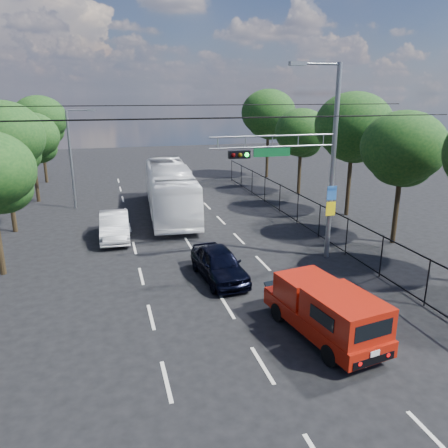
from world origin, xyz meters
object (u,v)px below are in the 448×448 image
object	(u,v)px
white_bus	(170,190)
white_van	(114,226)
signal_mast	(311,156)
red_pickup	(325,310)
navy_hatchback	(219,264)

from	to	relation	value
white_bus	white_van	world-z (taller)	white_bus
white_bus	white_van	size ratio (longest dim) A/B	2.64
signal_mast	red_pickup	world-z (taller)	signal_mast
signal_mast	red_pickup	xyz separation A→B (m)	(-2.65, -6.99, -4.22)
navy_hatchback	white_van	size ratio (longest dim) A/B	0.93
white_van	navy_hatchback	bearing A→B (deg)	-57.41
red_pickup	white_bus	size ratio (longest dim) A/B	0.44
white_bus	white_van	bearing A→B (deg)	-126.50
red_pickup	white_bus	bearing A→B (deg)	98.32
signal_mast	white_van	xyz separation A→B (m)	(-9.23, 6.01, -4.48)
navy_hatchback	white_bus	distance (m)	11.96
signal_mast	navy_hatchback	xyz separation A→B (m)	(-4.88, -1.23, -4.51)
white_bus	red_pickup	bearing A→B (deg)	-77.69
signal_mast	white_bus	distance (m)	12.41
navy_hatchback	white_bus	size ratio (longest dim) A/B	0.35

